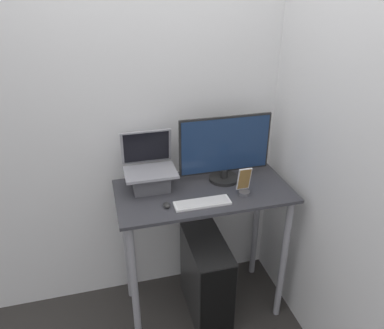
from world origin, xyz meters
name	(u,v)px	position (x,y,z in m)	size (l,w,h in m)	color
wall_back	(189,115)	(0.00, 0.62, 1.30)	(6.00, 0.05, 2.60)	silver
wall_side_right	(328,142)	(0.61, 0.00, 1.30)	(0.05, 6.00, 2.60)	silver
desk	(203,215)	(0.00, 0.27, 0.76)	(1.06, 0.53, 0.94)	#333338
laptop	(150,174)	(-0.30, 0.37, 1.04)	(0.31, 0.24, 0.34)	#4C4C51
monitor	(225,150)	(0.16, 0.36, 1.15)	(0.57, 0.19, 0.42)	black
keyboard	(202,203)	(-0.05, 0.11, 0.95)	(0.32, 0.10, 0.02)	white
mouse	(167,205)	(-0.25, 0.14, 0.96)	(0.04, 0.06, 0.03)	#262626
cell_phone	(244,185)	(0.22, 0.16, 1.00)	(0.08, 0.07, 0.17)	#4C4C51
computer_tower	(206,277)	(0.01, 0.22, 0.29)	(0.24, 0.51, 0.58)	black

